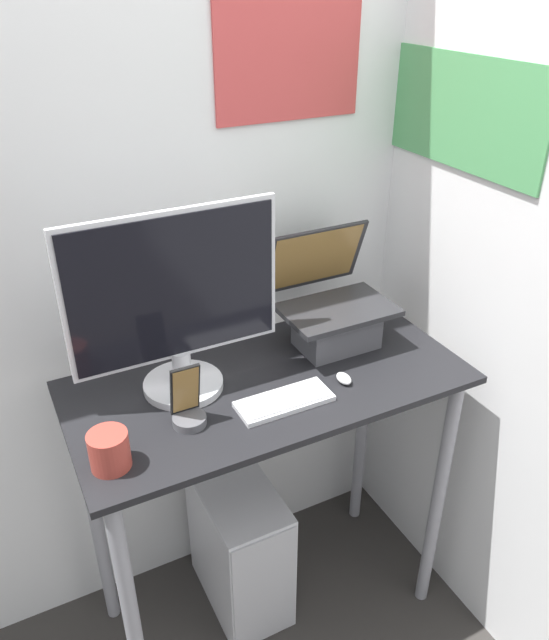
% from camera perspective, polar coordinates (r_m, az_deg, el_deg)
% --- Properties ---
extents(wall_back, '(6.00, 0.06, 2.60)m').
position_cam_1_polar(wall_back, '(1.81, -5.58, 9.62)').
color(wall_back, silver).
rests_on(wall_back, ground_plane).
extents(wall_side_right, '(0.06, 6.00, 2.60)m').
position_cam_1_polar(wall_side_right, '(1.70, 22.89, 5.93)').
color(wall_side_right, silver).
rests_on(wall_side_right, ground_plane).
extents(desk, '(1.08, 0.52, 0.94)m').
position_cam_1_polar(desk, '(1.80, -0.55, -10.09)').
color(desk, black).
rests_on(desk, ground_plane).
extents(laptop, '(0.32, 0.28, 0.33)m').
position_cam_1_polar(laptop, '(1.82, 5.42, 0.49)').
color(laptop, '#4C4C51').
rests_on(laptop, desk).
extents(monitor, '(0.54, 0.21, 0.49)m').
position_cam_1_polar(monitor, '(1.56, -8.95, 1.15)').
color(monitor, silver).
rests_on(monitor, desk).
extents(keyboard, '(0.25, 0.10, 0.02)m').
position_cam_1_polar(keyboard, '(1.60, 0.90, -7.41)').
color(keyboard, silver).
rests_on(keyboard, desk).
extents(mouse, '(0.03, 0.05, 0.02)m').
position_cam_1_polar(mouse, '(1.69, 6.35, -5.34)').
color(mouse, white).
rests_on(mouse, desk).
extents(cell_phone, '(0.08, 0.08, 0.17)m').
position_cam_1_polar(cell_phone, '(1.54, -7.93, -7.99)').
color(cell_phone, '#4C4C51').
rests_on(cell_phone, desk).
extents(computer_tower, '(0.23, 0.39, 0.48)m').
position_cam_1_polar(computer_tower, '(2.20, -3.19, -19.94)').
color(computer_tower, silver).
rests_on(computer_tower, ground_plane).
extents(mug, '(0.09, 0.09, 0.09)m').
position_cam_1_polar(mug, '(1.45, -14.88, -11.45)').
color(mug, '#9E382D').
rests_on(mug, desk).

